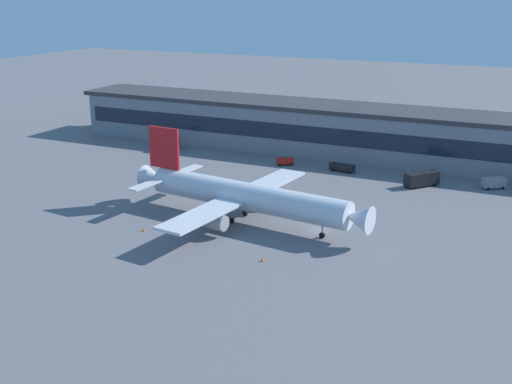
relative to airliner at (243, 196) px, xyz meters
name	(u,v)px	position (x,y,z in m)	size (l,w,h in m)	color
ground_plane	(319,230)	(15.39, 1.57, -5.23)	(600.00, 600.00, 0.00)	slate
terminal_building	(395,135)	(15.39, 60.28, 1.56)	(193.02, 18.72, 13.54)	gray
airliner	(243,196)	(0.00, 0.00, 0.00)	(52.49, 44.80, 16.68)	silver
crew_van	(494,182)	(42.65, 44.01, -3.78)	(5.50, 4.83, 2.55)	gray
fuel_truck	(422,178)	(27.30, 38.75, -3.35)	(7.47, 8.28, 3.35)	black
follow_me_car	(285,161)	(-8.91, 42.57, -4.14)	(4.72, 4.00, 1.85)	red
stair_truck	(169,143)	(-45.39, 43.67, -3.26)	(4.35, 6.46, 3.55)	black
belt_loader	(341,167)	(6.34, 42.85, -4.08)	(6.56, 2.58, 1.95)	black
traffic_cone_0	(262,259)	(11.69, -16.47, -4.87)	(0.58, 0.58, 0.73)	#F2590C
traffic_cone_1	(143,229)	(-14.66, -13.29, -4.86)	(0.60, 0.60, 0.75)	#F2590C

